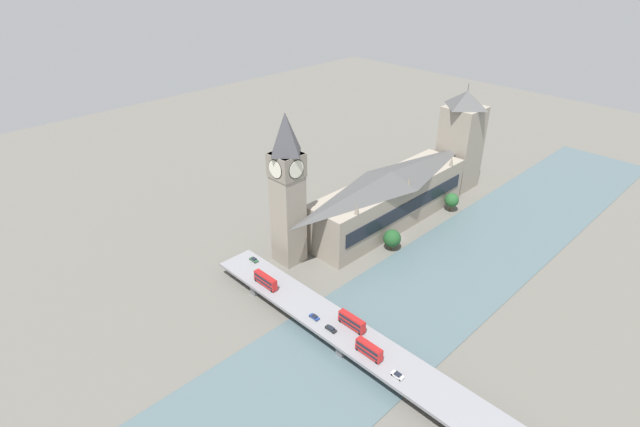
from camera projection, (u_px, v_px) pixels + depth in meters
ground_plane at (401, 238)px, 243.17m from camera, size 600.00×600.00×0.00m
river_water at (460, 266)px, 222.72m from camera, size 53.49×360.00×0.30m
parliament_hall at (390, 198)px, 250.09m from camera, size 23.13×97.87×28.63m
clock_tower at (287, 187)px, 209.60m from camera, size 12.56×12.56×69.03m
victoria_tower at (461, 140)px, 281.87m from camera, size 19.42×19.42×60.25m
road_bridge at (352, 337)px, 176.19m from camera, size 138.98×15.68×5.85m
double_decker_bus_lead at (352, 321)px, 177.93m from camera, size 11.35×2.50×4.95m
double_decker_bus_mid at (266, 280)px, 199.34m from camera, size 11.96×2.61×4.92m
double_decker_bus_rear at (369, 349)px, 165.83m from camera, size 10.32×2.50×4.96m
car_northbound_lead at (331, 329)px, 177.50m from camera, size 4.51×1.76×1.32m
car_northbound_mid at (397, 375)px, 158.64m from camera, size 4.24×1.89×1.43m
car_northbound_tail at (314, 317)px, 183.13m from camera, size 4.14×1.75×1.26m
car_southbound_lead at (254, 260)px, 215.55m from camera, size 4.23×1.87×1.40m
tree_embankment_near at (392, 238)px, 231.74m from camera, size 8.35×8.35×10.22m
tree_embankment_mid at (452, 200)px, 264.30m from camera, size 7.49×7.49×10.34m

